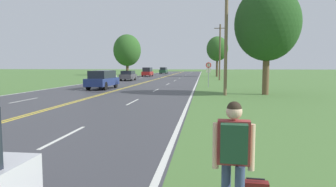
% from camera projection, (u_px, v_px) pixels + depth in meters
% --- Properties ---
extents(hitchhiker_person, '(0.58, 0.43, 1.70)m').
position_uv_depth(hitchhiker_person, '(233.00, 149.00, 4.12)').
color(hitchhiker_person, '#38476B').
rests_on(hitchhiker_person, ground).
extents(traffic_sign, '(0.60, 0.10, 2.59)m').
position_uv_depth(traffic_sign, '(209.00, 68.00, 31.12)').
color(traffic_sign, gray).
rests_on(traffic_sign, ground).
extents(utility_pole_midground, '(1.80, 0.24, 7.93)m').
position_uv_depth(utility_pole_midground, '(226.00, 40.00, 22.02)').
color(utility_pole_midground, brown).
rests_on(utility_pole_midground, ground).
extents(utility_pole_far, '(1.80, 0.24, 8.55)m').
position_uv_depth(utility_pole_far, '(220.00, 51.00, 45.98)').
color(utility_pole_far, brown).
rests_on(utility_pole_far, ground).
extents(tree_left_verge, '(4.38, 4.38, 8.26)m').
position_uv_depth(tree_left_verge, '(217.00, 49.00, 61.44)').
color(tree_left_verge, brown).
rests_on(tree_left_verge, ground).
extents(tree_behind_sign, '(6.48, 6.48, 9.64)m').
position_uv_depth(tree_behind_sign, '(127.00, 50.00, 70.70)').
color(tree_behind_sign, brown).
rests_on(tree_behind_sign, ground).
extents(tree_mid_treeline, '(4.88, 4.88, 8.19)m').
position_uv_depth(tree_mid_treeline, '(267.00, 24.00, 22.53)').
color(tree_mid_treeline, brown).
rests_on(tree_mid_treeline, ground).
extents(car_dark_blue_suv_approaching, '(1.92, 4.84, 1.76)m').
position_uv_depth(car_dark_blue_suv_approaching, '(102.00, 79.00, 28.44)').
color(car_dark_blue_suv_approaching, black).
rests_on(car_dark_blue_suv_approaching, ground).
extents(car_white_suv_mid_near, '(2.09, 4.59, 1.63)m').
position_uv_depth(car_white_suv_mid_near, '(105.00, 76.00, 39.53)').
color(car_white_suv_mid_near, black).
rests_on(car_white_suv_mid_near, ground).
extents(car_dark_grey_hatchback_mid_far, '(1.88, 4.28, 1.49)m').
position_uv_depth(car_dark_grey_hatchback_mid_far, '(128.00, 75.00, 45.16)').
color(car_dark_grey_hatchback_mid_far, black).
rests_on(car_dark_grey_hatchback_mid_far, ground).
extents(car_red_van_receding, '(1.87, 3.98, 1.90)m').
position_uv_depth(car_red_van_receding, '(147.00, 72.00, 62.98)').
color(car_red_van_receding, black).
rests_on(car_red_van_receding, ground).
extents(car_dark_green_suv_distant, '(1.91, 4.26, 1.83)m').
position_uv_depth(car_dark_green_suv_distant, '(164.00, 70.00, 83.59)').
color(car_dark_green_suv_distant, black).
rests_on(car_dark_green_suv_distant, ground).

